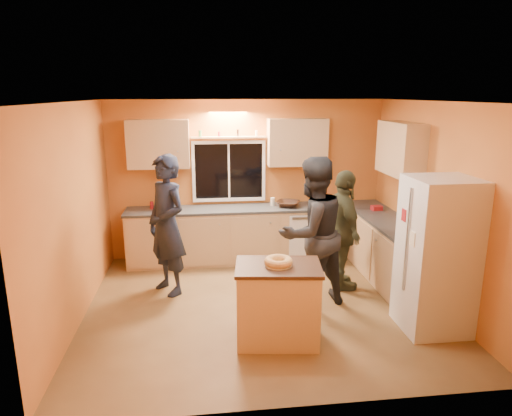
{
  "coord_description": "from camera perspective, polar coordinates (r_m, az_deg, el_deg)",
  "views": [
    {
      "loc": [
        -0.75,
        -5.41,
        2.7
      ],
      "look_at": [
        -0.04,
        0.4,
        1.22
      ],
      "focal_mm": 32.0,
      "sensor_mm": 36.0,
      "label": 1
    }
  ],
  "objects": [
    {
      "name": "potted_plant",
      "position": [
        6.08,
        20.23,
        -2.3
      ],
      "size": [
        0.37,
        0.35,
        0.33
      ],
      "primitive_type": "imported",
      "rotation": [
        0.0,
        0.0,
        -0.37
      ],
      "color": "gray",
      "rests_on": "right_counter"
    },
    {
      "name": "mixing_bowl",
      "position": [
        7.44,
        4.05,
        0.54
      ],
      "size": [
        0.49,
        0.49,
        0.09
      ],
      "primitive_type": "imported",
      "rotation": [
        0.0,
        0.0,
        -0.42
      ],
      "color": "black",
      "rests_on": "back_counter"
    },
    {
      "name": "utensil_crock",
      "position": [
        7.35,
        -11.79,
        0.42
      ],
      "size": [
        0.14,
        0.14,
        0.17
      ],
      "primitive_type": "cylinder",
      "color": "beige",
      "rests_on": "back_counter"
    },
    {
      "name": "red_box",
      "position": [
        7.44,
        14.84,
        0.0
      ],
      "size": [
        0.17,
        0.14,
        0.07
      ],
      "primitive_type": "cube",
      "rotation": [
        0.0,
        0.0,
        0.1
      ],
      "color": "maroon",
      "rests_on": "right_counter"
    },
    {
      "name": "person_right",
      "position": [
        6.44,
        10.84,
        -2.79
      ],
      "size": [
        0.48,
        1.02,
        1.69
      ],
      "primitive_type": "imported",
      "rotation": [
        0.0,
        0.0,
        1.64
      ],
      "color": "#3A3D26",
      "rests_on": "ground"
    },
    {
      "name": "bundt_pastry",
      "position": [
        4.94,
        2.82,
        -6.69
      ],
      "size": [
        0.31,
        0.31,
        0.09
      ],
      "primitive_type": "torus",
      "color": "tan",
      "rests_on": "island"
    },
    {
      "name": "person_center",
      "position": [
        5.81,
        6.99,
        -3.16
      ],
      "size": [
        1.17,
        1.07,
        1.95
      ],
      "primitive_type": "imported",
      "rotation": [
        0.0,
        0.0,
        3.58
      ],
      "color": "black",
      "rests_on": "ground"
    },
    {
      "name": "person_left",
      "position": [
        6.28,
        -11.08,
        -2.13
      ],
      "size": [
        0.79,
        0.84,
        1.92
      ],
      "primitive_type": "imported",
      "rotation": [
        0.0,
        0.0,
        -0.94
      ],
      "color": "black",
      "rests_on": "ground"
    },
    {
      "name": "island",
      "position": [
        5.14,
        2.75,
        -11.75
      ],
      "size": [
        0.99,
        0.74,
        0.89
      ],
      "rotation": [
        0.0,
        0.0,
        -0.13
      ],
      "color": "tan",
      "rests_on": "ground"
    },
    {
      "name": "refrigerator",
      "position": [
        5.61,
        21.69,
        -5.55
      ],
      "size": [
        0.72,
        0.7,
        1.8
      ],
      "primitive_type": "cube",
      "color": "silver",
      "rests_on": "ground"
    },
    {
      "name": "room_shell",
      "position": [
        5.99,
        1.54,
        3.79
      ],
      "size": [
        4.54,
        4.04,
        2.61
      ],
      "color": "#CC7E34",
      "rests_on": "ground"
    },
    {
      "name": "ground",
      "position": [
        6.09,
        0.87,
        -12.09
      ],
      "size": [
        4.5,
        4.5,
        0.0
      ],
      "primitive_type": "plane",
      "color": "brown",
      "rests_on": "ground"
    },
    {
      "name": "right_counter",
      "position": [
        6.88,
        16.69,
        -5.5
      ],
      "size": [
        0.62,
        1.84,
        0.9
      ],
      "color": "tan",
      "rests_on": "ground"
    },
    {
      "name": "back_counter",
      "position": [
        7.5,
        -0.77,
        -3.24
      ],
      "size": [
        4.23,
        0.62,
        0.9
      ],
      "color": "tan",
      "rests_on": "ground"
    }
  ]
}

